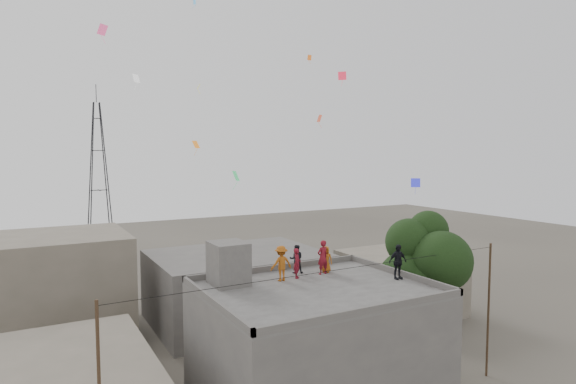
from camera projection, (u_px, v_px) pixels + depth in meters
name	position (u px, v px, depth m)	size (l,w,h in m)	color
main_building	(315.00, 354.00, 22.09)	(10.00, 8.00, 6.10)	#524F4D
parapet	(316.00, 285.00, 21.84)	(10.00, 8.00, 0.30)	#524F4D
stair_head_box	(228.00, 263.00, 22.50)	(1.60, 1.80, 2.00)	#524F4D
neighbor_north	(237.00, 286.00, 35.32)	(12.00, 9.00, 5.00)	#524F4D
neighbor_northwest	(54.00, 288.00, 31.22)	(9.00, 8.00, 7.00)	#645D4F
neighbor_east	(399.00, 282.00, 37.62)	(7.00, 8.00, 4.40)	#645D4F
tree	(426.00, 267.00, 25.91)	(4.90, 4.60, 9.10)	black
utility_line	(340.00, 345.00, 21.18)	(20.12, 0.62, 7.40)	black
transmission_tower	(99.00, 182.00, 54.63)	(2.97, 2.97, 20.01)	black
person_red_adult	(323.00, 257.00, 24.41)	(0.64, 0.42, 1.74)	maroon
person_orange_child	(326.00, 259.00, 24.85)	(0.66, 0.43, 1.35)	#A25212
person_dark_child	(296.00, 259.00, 24.66)	(0.71, 0.55, 1.46)	black
person_dark_adult	(398.00, 262.00, 23.46)	(1.00, 0.42, 1.71)	black
person_orange_adult	(281.00, 263.00, 23.13)	(1.10, 0.63, 1.71)	#9B4C11
person_red_child	(297.00, 263.00, 23.67)	(0.54, 0.35, 1.48)	maroon
kites	(258.00, 94.00, 27.69)	(17.83, 13.15, 12.96)	orange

